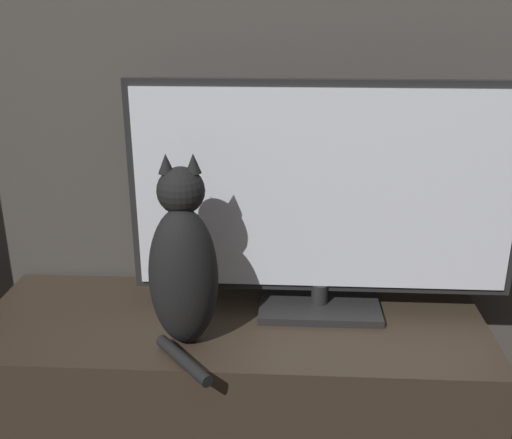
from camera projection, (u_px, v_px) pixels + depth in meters
tv_stand at (233, 391)px, 1.62m from camera, size 1.30×0.47×0.44m
tv at (323, 199)px, 1.49m from camera, size 0.97×0.19×0.60m
cat at (183, 266)px, 1.38m from camera, size 0.17×0.28×0.46m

